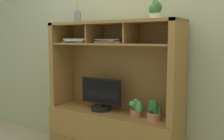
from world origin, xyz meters
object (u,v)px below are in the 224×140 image
Objects in this scene: magazine_stack_centre at (112,41)px; potted_succulent at (155,10)px; magazine_stack_left at (79,41)px; tv_monitor at (101,96)px; potted_fern at (154,111)px; potted_orchid at (136,108)px; diffuser_bottle at (78,17)px; media_console at (112,121)px.

magazine_stack_centre is 1.59× the size of potted_succulent.
magazine_stack_left is 1.61× the size of potted_succulent.
tv_monitor is 0.63m from potted_fern.
magazine_stack_left is (-0.74, 0.02, 0.67)m from potted_orchid.
diffuser_bottle is 0.96m from potted_succulent.
potted_succulent is (0.61, 0.01, 0.88)m from tv_monitor.
magazine_stack_centre is (0.45, -0.02, -0.00)m from magazine_stack_left.
magazine_stack_centre is (0.14, 0.02, 0.60)m from tv_monitor.
potted_fern is 0.69× the size of diffuser_bottle.
magazine_stack_left reaches higher than magazine_stack_centre.
media_console is 1.22m from diffuser_bottle.
tv_monitor is 2.37× the size of potted_fern.
potted_orchid is (0.43, 0.01, -0.07)m from tv_monitor.
diffuser_bottle is (-0.48, 0.01, 1.13)m from media_console.
potted_orchid is at bearing 178.84° from potted_succulent.
diffuser_bottle is (-0.34, 0.04, 0.87)m from tv_monitor.
potted_orchid is 0.57× the size of magazine_stack_centre.
potted_succulent is at bearing -0.70° from magazine_stack_centre.
tv_monitor is at bearing -169.69° from media_console.
magazine_stack_centre is at bearing 6.91° from tv_monitor.
diffuser_bottle is 1.56× the size of potted_succulent.
potted_orchid is 1.00m from magazine_stack_left.
potted_succulent reaches higher than tv_monitor.
potted_succulent is at bearing -1.63° from diffuser_bottle.
magazine_stack_centre is at bearing 178.46° from potted_fern.
potted_succulent reaches higher than potted_fern.
diffuser_bottle is at bearing 177.96° from potted_fern.
potted_fern is at bearing -29.95° from potted_succulent.
potted_fern reaches higher than potted_orchid.
media_console reaches higher than potted_orchid.
magazine_stack_centre is (-0.29, 0.00, 0.67)m from potted_orchid.
media_console is 0.53m from potted_fern.
media_console is at bearing -0.97° from magazine_stack_left.
tv_monitor is at bearing -6.35° from diffuser_bottle.
tv_monitor is 1.59× the size of magazine_stack_centre.
potted_succulent is (0.48, -0.01, 0.28)m from magazine_stack_centre.
diffuser_bottle is at bearing 178.26° from potted_orchid.
media_console is 0.35m from potted_orchid.
potted_orchid is at bearing -1.36° from magazine_stack_left.
potted_orchid is 0.73m from magazine_stack_centre.
potted_fern is 1.16m from magazine_stack_left.
potted_succulent is at bearing -1.65° from media_console.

